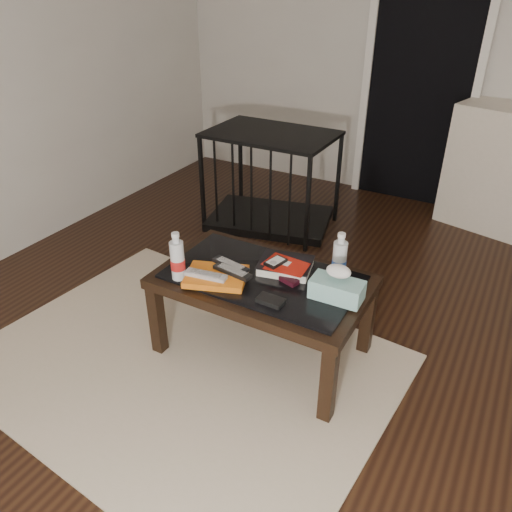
{
  "coord_description": "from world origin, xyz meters",
  "views": [
    {
      "loc": [
        0.45,
        -1.66,
        1.73
      ],
      "look_at": [
        -0.54,
        0.12,
        0.55
      ],
      "focal_mm": 35.0,
      "sensor_mm": 36.0,
      "label": 1
    }
  ],
  "objects": [
    {
      "name": "ground",
      "position": [
        0.0,
        0.0,
        0.0
      ],
      "size": [
        5.0,
        5.0,
        0.0
      ],
      "primitive_type": "plane",
      "color": "black",
      "rests_on": "ground"
    },
    {
      "name": "room_shell",
      "position": [
        0.0,
        0.0,
        1.62
      ],
      "size": [
        5.0,
        5.0,
        5.0
      ],
      "color": "beige",
      "rests_on": "ground"
    },
    {
      "name": "doorway",
      "position": [
        -0.4,
        2.47,
        1.02
      ],
      "size": [
        0.9,
        0.08,
        2.07
      ],
      "color": "black",
      "rests_on": "ground"
    },
    {
      "name": "coffee_table",
      "position": [
        -0.5,
        0.1,
        0.4
      ],
      "size": [
        1.0,
        0.6,
        0.46
      ],
      "color": "black",
      "rests_on": "ground"
    },
    {
      "name": "rug",
      "position": [
        -0.8,
        -0.19,
        0.01
      ],
      "size": [
        2.12,
        1.67,
        0.01
      ],
      "primitive_type": "cube",
      "rotation": [
        0.0,
        0.0,
        -0.09
      ],
      "color": "#BBA891",
      "rests_on": "ground"
    },
    {
      "name": "pet_crate",
      "position": [
        -1.17,
        1.46,
        0.23
      ],
      "size": [
        1.01,
        0.79,
        0.71
      ],
      "rotation": [
        0.0,
        0.0,
        0.23
      ],
      "color": "black",
      "rests_on": "ground"
    },
    {
      "name": "magazines",
      "position": [
        -0.68,
        -0.03,
        0.48
      ],
      "size": [
        0.34,
        0.29,
        0.03
      ],
      "primitive_type": "cube",
      "rotation": [
        0.0,
        0.0,
        0.35
      ],
      "color": "orange",
      "rests_on": "coffee_table"
    },
    {
      "name": "remote_silver",
      "position": [
        -0.7,
        -0.08,
        0.5
      ],
      "size": [
        0.21,
        0.08,
        0.02
      ],
      "primitive_type": "cube",
      "rotation": [
        0.0,
        0.0,
        0.15
      ],
      "color": "#AFAFB4",
      "rests_on": "magazines"
    },
    {
      "name": "remote_black_front",
      "position": [
        -0.61,
        0.01,
        0.5
      ],
      "size": [
        0.2,
        0.08,
        0.02
      ],
      "primitive_type": "cube",
      "rotation": [
        0.0,
        0.0,
        -0.14
      ],
      "color": "black",
      "rests_on": "magazines"
    },
    {
      "name": "remote_black_back",
      "position": [
        -0.65,
        0.06,
        0.5
      ],
      "size": [
        0.21,
        0.09,
        0.02
      ],
      "primitive_type": "cube",
      "rotation": [
        0.0,
        0.0,
        -0.2
      ],
      "color": "black",
      "rests_on": "magazines"
    },
    {
      "name": "textbook",
      "position": [
        -0.43,
        0.2,
        0.48
      ],
      "size": [
        0.29,
        0.25,
        0.05
      ],
      "primitive_type": "cube",
      "rotation": [
        0.0,
        0.0,
        0.22
      ],
      "color": "black",
      "rests_on": "coffee_table"
    },
    {
      "name": "dvd_mailers",
      "position": [
        -0.42,
        0.18,
        0.51
      ],
      "size": [
        0.2,
        0.15,
        0.01
      ],
      "primitive_type": "cube",
      "rotation": [
        0.0,
        0.0,
        -0.08
      ],
      "color": "#B2170B",
      "rests_on": "textbook"
    },
    {
      "name": "ipod",
      "position": [
        -0.46,
        0.16,
        0.52
      ],
      "size": [
        0.09,
        0.12,
        0.02
      ],
      "primitive_type": "cube",
      "rotation": [
        0.0,
        0.0,
        -0.23
      ],
      "color": "black",
      "rests_on": "dvd_mailers"
    },
    {
      "name": "flip_phone",
      "position": [
        -0.37,
        0.11,
        0.47
      ],
      "size": [
        0.1,
        0.07,
        0.02
      ],
      "primitive_type": "cube",
      "rotation": [
        0.0,
        0.0,
        -0.3
      ],
      "color": "black",
      "rests_on": "coffee_table"
    },
    {
      "name": "wallet",
      "position": [
        -0.37,
        -0.07,
        0.47
      ],
      "size": [
        0.12,
        0.07,
        0.02
      ],
      "primitive_type": "cube",
      "rotation": [
        0.0,
        0.0,
        -0.02
      ],
      "color": "black",
      "rests_on": "coffee_table"
    },
    {
      "name": "water_bottle_left",
      "position": [
        -0.84,
        -0.11,
        0.58
      ],
      "size": [
        0.08,
        0.08,
        0.24
      ],
      "primitive_type": "cylinder",
      "rotation": [
        0.0,
        0.0,
        0.2
      ],
      "color": "silver",
      "rests_on": "coffee_table"
    },
    {
      "name": "water_bottle_right",
      "position": [
        -0.18,
        0.26,
        0.58
      ],
      "size": [
        0.08,
        0.08,
        0.24
      ],
      "primitive_type": "cylinder",
      "rotation": [
        0.0,
        0.0,
        0.33
      ],
      "color": "silver",
      "rests_on": "coffee_table"
    },
    {
      "name": "tissue_box",
      "position": [
        -0.13,
        0.1,
        0.51
      ],
      "size": [
        0.23,
        0.13,
        0.09
      ],
      "primitive_type": "cube",
      "rotation": [
        0.0,
        0.0,
        0.03
      ],
      "color": "teal",
      "rests_on": "coffee_table"
    }
  ]
}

